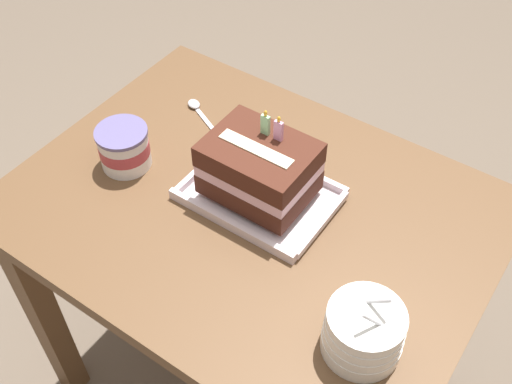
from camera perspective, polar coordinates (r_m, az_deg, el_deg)
The scene contains 7 objects.
ground_plane at distance 1.92m, azimuth -0.32°, elevation -16.75°, with size 8.00×8.00×0.00m, color #6B5B4C.
dining_table at distance 1.38m, azimuth -0.43°, elevation -4.93°, with size 0.97×0.73×0.77m.
foil_tray at distance 1.28m, azimuth 0.46°, elevation -0.33°, with size 0.30×0.22×0.02m.
birthday_cake at distance 1.23m, azimuth 0.48°, elevation 2.13°, with size 0.21×0.16×0.18m.
bowl_stack at distance 1.06m, azimuth 9.83°, elevation -12.48°, with size 0.14×0.14×0.14m.
ice_cream_tub at distance 1.36m, azimuth -12.00°, elevation 4.02°, with size 0.11×0.11×0.09m.
serving_spoon_near_tray at distance 1.50m, azimuth -5.41°, elevation 7.63°, with size 0.15×0.08×0.01m.
Camera 1 is at (0.49, -0.69, 1.73)m, focal length 43.65 mm.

